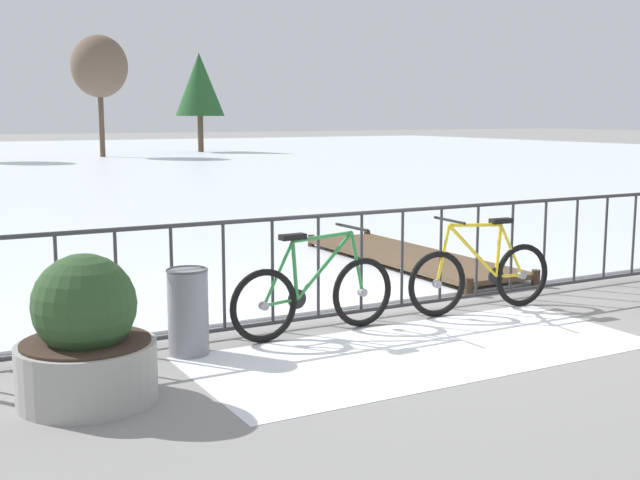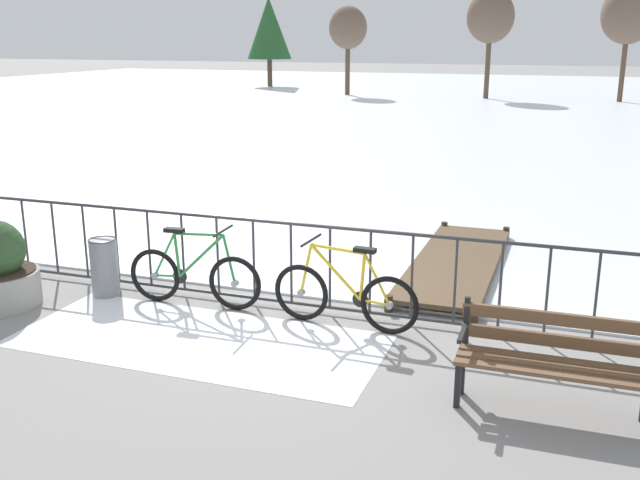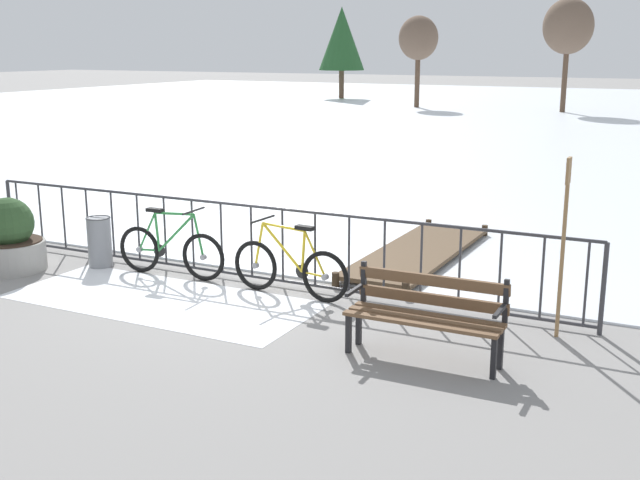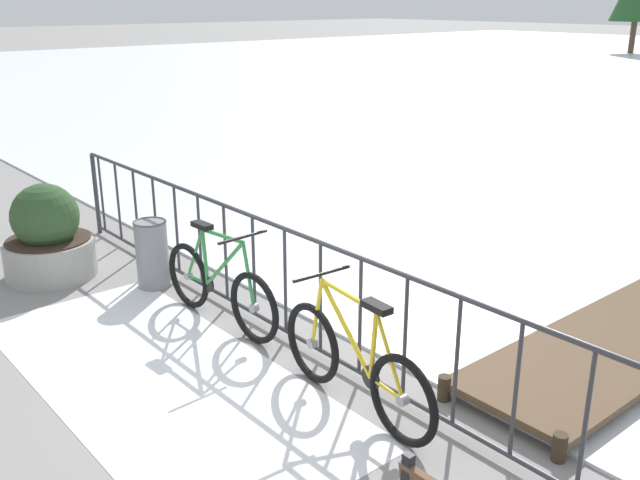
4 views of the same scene
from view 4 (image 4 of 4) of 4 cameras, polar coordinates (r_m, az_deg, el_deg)
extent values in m
plane|color=gray|center=(6.12, 0.04, -9.55)|extent=(160.00, 160.00, 0.00)
cube|color=white|center=(5.98, -12.77, -10.73)|extent=(3.96, 1.70, 0.01)
cylinder|color=#38383D|center=(5.69, 0.04, -0.21)|extent=(9.00, 0.04, 0.04)
cylinder|color=#38383D|center=(6.08, 0.04, -8.88)|extent=(9.00, 0.04, 0.04)
cylinder|color=#38383D|center=(9.58, -17.66, 3.56)|extent=(0.06, 0.06, 1.05)
cylinder|color=#38383D|center=(9.41, -17.24, 3.59)|extent=(0.03, 0.03, 0.97)
cylinder|color=#38383D|center=(8.99, -16.01, 3.00)|extent=(0.03, 0.03, 0.97)
cylinder|color=#38383D|center=(8.56, -14.66, 2.35)|extent=(0.03, 0.03, 0.97)
cylinder|color=#38383D|center=(8.15, -13.17, 1.64)|extent=(0.03, 0.03, 0.97)
cylinder|color=#38383D|center=(7.74, -11.52, 0.84)|extent=(0.03, 0.03, 0.97)
cylinder|color=#38383D|center=(7.34, -9.69, -0.04)|extent=(0.03, 0.03, 0.97)
cylinder|color=#38383D|center=(6.95, -7.65, -1.02)|extent=(0.03, 0.03, 0.97)
cylinder|color=#38383D|center=(6.58, -5.38, -2.11)|extent=(0.03, 0.03, 0.97)
cylinder|color=#38383D|center=(6.21, -2.83, -3.33)|extent=(0.03, 0.03, 0.97)
cylinder|color=#38383D|center=(5.87, 0.04, -4.69)|extent=(0.03, 0.03, 0.97)
cylinder|color=#38383D|center=(5.54, 3.26, -6.20)|extent=(0.03, 0.03, 0.97)
cylinder|color=#38383D|center=(5.24, 6.90, -7.86)|extent=(0.03, 0.03, 0.97)
cylinder|color=#38383D|center=(4.97, 10.98, -9.69)|extent=(0.03, 0.03, 0.97)
cylinder|color=#38383D|center=(4.73, 15.57, -11.65)|extent=(0.03, 0.03, 0.97)
cylinder|color=#38383D|center=(4.53, 20.67, -13.72)|extent=(0.03, 0.03, 0.97)
torus|color=black|center=(4.94, 6.70, -12.75)|extent=(0.66, 0.10, 0.66)
cylinder|color=gray|center=(4.94, 6.70, -12.75)|extent=(0.08, 0.07, 0.08)
torus|color=black|center=(5.65, -0.63, -8.33)|extent=(0.66, 0.10, 0.66)
cylinder|color=gray|center=(5.65, -0.63, -8.33)|extent=(0.08, 0.07, 0.08)
cylinder|color=yellow|center=(5.01, 4.35, -8.50)|extent=(0.08, 0.04, 0.53)
cylinder|color=yellow|center=(5.21, 2.09, -7.09)|extent=(0.61, 0.08, 0.59)
cylinder|color=yellow|center=(5.09, 2.27, -4.49)|extent=(0.63, 0.08, 0.07)
cylinder|color=yellow|center=(5.04, 5.38, -11.88)|extent=(0.34, 0.05, 0.05)
cylinder|color=yellow|center=(4.90, 5.64, -9.31)|extent=(0.32, 0.05, 0.56)
cylinder|color=yellow|center=(5.47, -0.25, -5.87)|extent=(0.16, 0.04, 0.59)
cube|color=black|center=(4.86, 4.60, -5.39)|extent=(0.25, 0.12, 0.05)
cylinder|color=black|center=(5.29, 0.15, -2.76)|extent=(0.06, 0.52, 0.03)
cylinder|color=black|center=(5.15, 4.12, -11.03)|extent=(0.18, 0.03, 0.18)
torus|color=black|center=(7.08, -10.59, -2.85)|extent=(0.66, 0.09, 0.66)
cylinder|color=gray|center=(7.08, -10.59, -2.85)|extent=(0.08, 0.06, 0.08)
torus|color=black|center=(6.28, -5.36, -5.49)|extent=(0.66, 0.09, 0.66)
cylinder|color=gray|center=(6.28, -5.36, -5.49)|extent=(0.08, 0.06, 0.08)
cylinder|color=#2D843D|center=(6.73, -9.28, -1.34)|extent=(0.08, 0.04, 0.53)
cylinder|color=#2D843D|center=(6.48, -7.72, -1.92)|extent=(0.61, 0.07, 0.59)
cylinder|color=#2D843D|center=(6.41, -7.93, 0.34)|extent=(0.63, 0.07, 0.07)
cylinder|color=#2D843D|center=(6.94, -9.84, -3.16)|extent=(0.34, 0.05, 0.05)
cylinder|color=#2D843D|center=(6.87, -10.06, -1.06)|extent=(0.32, 0.04, 0.56)
cylinder|color=#2D843D|center=(6.21, -5.79, -2.87)|extent=(0.16, 0.04, 0.59)
cube|color=black|center=(6.65, -9.52, 1.18)|extent=(0.24, 0.11, 0.05)
cylinder|color=black|center=(6.14, -6.26, 0.24)|extent=(0.05, 0.52, 0.03)
cylinder|color=black|center=(6.81, -9.06, -3.47)|extent=(0.18, 0.03, 0.18)
cylinder|color=#9E9B96|center=(8.32, -20.96, -1.38)|extent=(0.97, 0.97, 0.42)
cylinder|color=#38281E|center=(8.25, -21.13, 0.05)|extent=(0.90, 0.90, 0.02)
sphere|color=#2D4C28|center=(8.18, -21.35, 1.78)|extent=(0.72, 0.72, 0.72)
cylinder|color=gray|center=(7.65, -13.42, -1.15)|extent=(0.34, 0.34, 0.72)
torus|color=#494A4E|center=(7.53, -13.63, 1.42)|extent=(0.35, 0.35, 0.02)
cube|color=brown|center=(6.76, 23.58, -7.20)|extent=(1.10, 3.71, 0.06)
cylinder|color=#3C2E20|center=(5.58, 10.00, -11.70)|extent=(0.10, 0.10, 0.20)
cylinder|color=#3C2E20|center=(5.12, 18.79, -15.60)|extent=(0.10, 0.10, 0.20)
cylinder|color=brown|center=(44.64, 24.05, 15.48)|extent=(0.31, 0.31, 2.92)
camera|label=1|loc=(9.30, -59.95, 3.83)|focal=45.67mm
camera|label=2|loc=(4.21, -114.88, -5.11)|focal=40.76mm
camera|label=3|loc=(5.47, -143.53, -13.53)|focal=44.44mm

